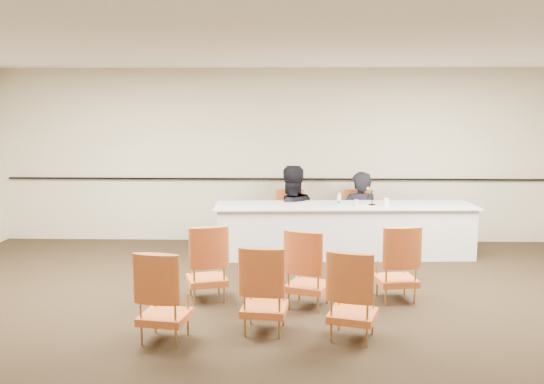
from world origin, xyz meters
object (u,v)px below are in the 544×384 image
(microphone, at_px, (372,197))
(aud_chair_front_mid, at_px, (308,268))
(drinking_glass, at_px, (356,203))
(aud_chair_front_left, at_px, (207,262))
(panel_table, at_px, (344,230))
(panelist_second, at_px, (290,222))
(water_bottle, at_px, (339,199))
(aud_chair_back_left, at_px, (164,295))
(aud_chair_front_right, at_px, (396,262))
(aud_chair_back_right, at_px, (353,294))
(panelist_main, at_px, (359,225))
(aud_chair_back_mid, at_px, (264,288))
(panelist_main_chair, at_px, (359,219))
(panelist_second_chair, at_px, (290,219))
(coffee_cup, at_px, (386,202))

(microphone, height_order, aud_chair_front_mid, microphone)
(drinking_glass, xyz_separation_m, aud_chair_front_left, (-2.05, -2.15, -0.39))
(microphone, relative_size, drinking_glass, 2.78)
(aud_chair_front_left, bearing_deg, panel_table, 33.15)
(panelist_second, height_order, water_bottle, panelist_second)
(drinking_glass, xyz_separation_m, aud_chair_back_left, (-2.30, -3.46, -0.39))
(panelist_second, xyz_separation_m, aud_chair_front_right, (1.29, -2.75, 0.05))
(aud_chair_front_mid, bearing_deg, aud_chair_back_right, -45.74)
(panel_table, distance_m, aud_chair_front_mid, 2.56)
(panelist_second, bearing_deg, aud_chair_front_mid, 73.66)
(panelist_main, relative_size, water_bottle, 8.86)
(microphone, xyz_separation_m, aud_chair_back_left, (-2.55, -3.51, -0.48))
(drinking_glass, relative_size, aud_chair_back_mid, 0.11)
(panelist_main, xyz_separation_m, panelist_second, (-1.16, -0.06, 0.05))
(panelist_main, distance_m, drinking_glass, 0.87)
(panelist_main, distance_m, aud_chair_front_right, 2.81)
(microphone, bearing_deg, panelist_second, 135.71)
(aud_chair_front_mid, bearing_deg, panelist_main_chair, 93.91)
(panelist_main_chair, xyz_separation_m, aud_chair_front_left, (-2.18, -2.86, 0.00))
(microphone, bearing_deg, aud_chair_back_right, -119.96)
(aud_chair_front_left, xyz_separation_m, aud_chair_front_right, (2.32, 0.05, 0.00))
(panel_table, height_order, drinking_glass, drinking_glass)
(panelist_main_chair, distance_m, water_bottle, 0.92)
(water_bottle, xyz_separation_m, aud_chair_front_right, (0.53, -2.11, -0.45))
(aud_chair_front_left, bearing_deg, aud_chair_front_mid, -27.37)
(aud_chair_back_mid, bearing_deg, aud_chair_front_mid, 65.17)
(panelist_main, height_order, aud_chair_back_mid, panelist_main)
(microphone, height_order, drinking_glass, microphone)
(water_bottle, height_order, aud_chair_front_left, water_bottle)
(panelist_second_chair, distance_m, water_bottle, 1.09)
(panelist_main, xyz_separation_m, panelist_main_chair, (0.00, 0.00, 0.10))
(water_bottle, xyz_separation_m, aud_chair_back_right, (-0.12, -3.37, -0.45))
(panelist_second, xyz_separation_m, panelist_second_chair, (0.00, 0.00, 0.05))
(panelist_main, height_order, panelist_second_chair, panelist_main)
(panelist_second_chair, bearing_deg, panelist_main, -0.00)
(aud_chair_back_left, xyz_separation_m, aud_chair_back_right, (1.91, 0.10, 0.00))
(aud_chair_front_mid, bearing_deg, coffee_cup, 82.49)
(panel_table, distance_m, panelist_main_chair, 0.68)
(drinking_glass, height_order, aud_chair_back_mid, aud_chair_back_mid)
(panelist_second_chair, xyz_separation_m, aud_chair_back_mid, (-0.27, -3.84, 0.00))
(panelist_second_chair, distance_m, aud_chair_front_right, 3.04)
(aud_chair_front_left, bearing_deg, panelist_second_chair, 53.02)
(water_bottle, bearing_deg, aud_chair_back_left, -120.43)
(panelist_second_chair, bearing_deg, aud_chair_back_right, -83.77)
(water_bottle, bearing_deg, coffee_cup, -2.90)
(aud_chair_back_left, height_order, aud_chair_back_right, same)
(microphone, bearing_deg, aud_chair_front_right, -108.91)
(microphone, relative_size, water_bottle, 1.35)
(drinking_glass, relative_size, coffee_cup, 0.79)
(panelist_main_chair, relative_size, aud_chair_back_left, 1.00)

